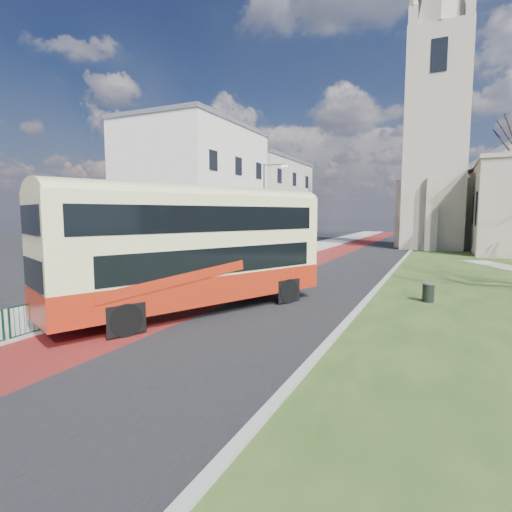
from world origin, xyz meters
The scene contains 13 objects.
ground centered at (0.00, 0.00, 0.00)m, with size 160.00×160.00×0.00m, color black.
road_carriageway centered at (1.50, 20.00, 0.01)m, with size 9.00×120.00×0.01m, color black.
bus_lane centered at (-1.20, 20.00, 0.01)m, with size 3.40×120.00×0.01m, color #591414.
pavement_west centered at (-5.00, 20.00, 0.06)m, with size 4.00×120.00×0.12m, color gray.
kerb_west centered at (-3.00, 20.00, 0.07)m, with size 0.25×120.00×0.13m, color #999993.
kerb_east centered at (6.10, 22.00, 0.07)m, with size 0.25×80.00×0.13m, color #999993.
pedestrian_railing centered at (-2.95, 4.00, 0.55)m, with size 0.07×24.00×1.12m.
gothic_church centered at (12.56, 38.00, 13.13)m, with size 16.38×18.00×40.00m.
street_block_near centered at (-14.00, 22.00, 6.51)m, with size 10.30×14.30×13.00m.
street_block_far centered at (-14.00, 38.00, 5.76)m, with size 10.30×16.30×11.50m.
streetlamp centered at (-4.35, 18.00, 4.59)m, with size 2.13×0.18×8.00m.
bus centered at (0.14, 0.78, 2.81)m, with size 7.27×11.88×4.93m.
litter_bin centered at (8.66, 6.67, 0.48)m, with size 0.67×0.67×0.88m.
Camera 1 is at (9.12, -12.71, 4.00)m, focal length 28.00 mm.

